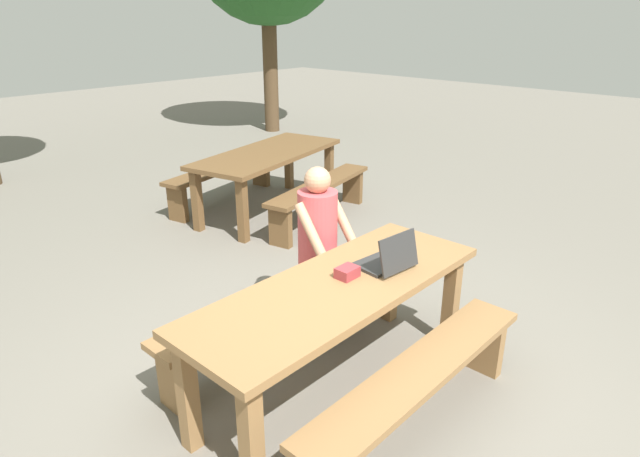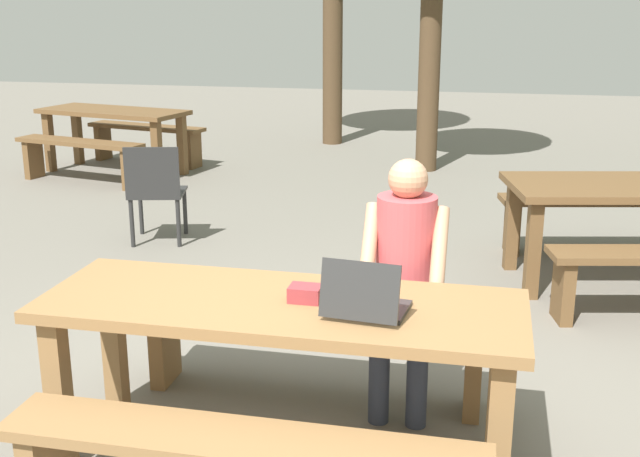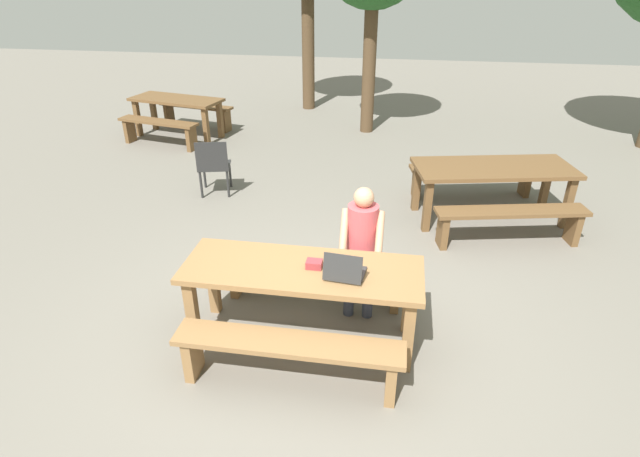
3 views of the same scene
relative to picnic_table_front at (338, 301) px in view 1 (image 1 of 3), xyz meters
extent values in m
plane|color=slate|center=(0.00, 0.00, -0.63)|extent=(30.00, 30.00, 0.00)
cube|color=olive|center=(0.00, 0.00, 0.09)|extent=(2.03, 0.72, 0.05)
cube|color=olive|center=(-0.92, -0.26, -0.29)|extent=(0.09, 0.09, 0.70)
cube|color=olive|center=(0.92, -0.26, -0.29)|extent=(0.09, 0.09, 0.70)
cube|color=olive|center=(-0.92, 0.26, -0.29)|extent=(0.09, 0.09, 0.70)
cube|color=olive|center=(0.92, 0.26, -0.29)|extent=(0.09, 0.09, 0.70)
cube|color=olive|center=(0.00, -0.59, -0.21)|extent=(1.80, 0.30, 0.05)
cube|color=olive|center=(0.80, -0.59, -0.43)|extent=(0.08, 0.24, 0.40)
cube|color=olive|center=(0.00, 0.59, -0.21)|extent=(1.80, 0.30, 0.05)
cube|color=olive|center=(-0.80, 0.59, -0.43)|extent=(0.08, 0.24, 0.40)
cube|color=olive|center=(0.80, 0.59, -0.43)|extent=(0.08, 0.24, 0.40)
cube|color=#2D2D2D|center=(0.37, -0.03, 0.12)|extent=(0.34, 0.26, 0.02)
cube|color=#2D2D2D|center=(0.36, -0.17, 0.25)|extent=(0.32, 0.10, 0.23)
cube|color=#0F1933|center=(0.36, -0.16, 0.25)|extent=(0.29, 0.08, 0.21)
cube|color=#993338|center=(0.10, 0.02, 0.15)|extent=(0.13, 0.10, 0.07)
cylinder|color=#333847|center=(0.37, 0.41, -0.41)|extent=(0.10, 0.10, 0.45)
cylinder|color=#333847|center=(0.55, 0.41, -0.41)|extent=(0.10, 0.10, 0.45)
cube|color=#333847|center=(0.46, 0.50, -0.15)|extent=(0.28, 0.28, 0.12)
cylinder|color=#C64C51|center=(0.46, 0.59, 0.17)|extent=(0.28, 0.28, 0.55)
cylinder|color=tan|center=(0.29, 0.49, 0.20)|extent=(0.07, 0.32, 0.41)
cylinder|color=tan|center=(0.62, 0.49, 0.20)|extent=(0.07, 0.32, 0.41)
sphere|color=tan|center=(0.46, 0.59, 0.53)|extent=(0.19, 0.19, 0.19)
cube|color=brown|center=(1.95, 2.76, 0.07)|extent=(2.12, 1.22, 0.05)
cube|color=brown|center=(1.14, 2.27, -0.29)|extent=(0.11, 0.11, 0.68)
cube|color=brown|center=(2.89, 2.65, -0.29)|extent=(0.11, 0.11, 0.68)
cube|color=brown|center=(1.01, 2.88, -0.29)|extent=(0.11, 0.11, 0.68)
cube|color=brown|center=(2.76, 3.26, -0.29)|extent=(0.11, 0.11, 0.68)
cube|color=brown|center=(2.09, 2.07, -0.20)|extent=(1.81, 0.67, 0.05)
cube|color=brown|center=(1.32, 1.91, -0.43)|extent=(0.13, 0.25, 0.42)
cube|color=brown|center=(2.87, 2.24, -0.43)|extent=(0.13, 0.25, 0.42)
cube|color=brown|center=(1.80, 3.46, -0.20)|extent=(1.81, 0.67, 0.05)
cube|color=brown|center=(1.02, 3.29, -0.43)|extent=(0.13, 0.25, 0.42)
cube|color=brown|center=(2.58, 3.62, -0.43)|extent=(0.13, 0.25, 0.42)
cylinder|color=#4C3823|center=(5.19, 6.24, 0.63)|extent=(0.28, 0.28, 2.54)
camera|label=1|loc=(-2.17, -1.85, 1.61)|focal=30.53mm
camera|label=2|loc=(0.82, -3.01, 1.32)|focal=44.71mm
camera|label=3|loc=(0.72, -3.54, 2.40)|focal=28.44mm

